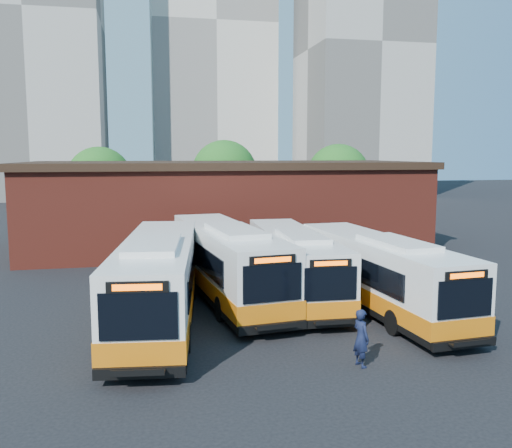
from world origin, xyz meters
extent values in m
plane|color=black|center=(0.00, 0.00, 0.00)|extent=(220.00, 220.00, 0.00)
cube|color=white|center=(-5.46, 2.06, 1.91)|extent=(4.23, 13.13, 3.06)
cube|color=orange|center=(-5.46, 2.06, 1.02)|extent=(4.29, 13.19, 0.75)
cube|color=black|center=(-5.46, 2.06, 0.48)|extent=(4.27, 13.18, 0.27)
cube|color=black|center=(-6.22, -4.38, 2.20)|extent=(2.32, 0.34, 1.45)
cube|color=black|center=(-6.22, -4.39, 3.10)|extent=(1.82, 0.28, 0.34)
cube|color=#FF5905|center=(-6.22, -4.43, 3.10)|extent=(1.44, 0.19, 0.19)
cube|color=black|center=(-6.23, -4.44, 0.48)|extent=(2.74, 0.47, 0.34)
cube|color=black|center=(-6.25, -4.69, 0.59)|extent=(1.60, 0.59, 0.06)
cube|color=black|center=(-6.28, -4.88, 0.67)|extent=(1.55, 0.22, 0.19)
cube|color=black|center=(-6.80, 2.65, 2.20)|extent=(1.23, 10.00, 1.13)
cube|color=black|center=(-4.02, 2.32, 2.20)|extent=(1.23, 10.00, 1.13)
cube|color=white|center=(-5.65, 0.46, 3.55)|extent=(2.38, 4.70, 0.24)
cylinder|color=black|center=(-7.12, -1.43, 0.54)|extent=(0.47, 1.11, 1.07)
cylinder|color=black|center=(-4.65, -1.72, 0.54)|extent=(0.47, 1.11, 1.07)
cylinder|color=black|center=(-6.29, 5.62, 0.54)|extent=(0.47, 1.11, 1.07)
cylinder|color=black|center=(-3.83, 5.33, 0.54)|extent=(0.47, 1.11, 1.07)
cube|color=white|center=(-2.13, 5.32, 1.89)|extent=(4.25, 13.04, 3.04)
cube|color=orange|center=(-2.13, 5.32, 1.01)|extent=(4.31, 13.10, 0.75)
cube|color=black|center=(-2.13, 5.32, 0.48)|extent=(4.30, 13.09, 0.27)
cube|color=black|center=(-1.35, -1.07, 2.19)|extent=(2.30, 0.34, 1.44)
cube|color=black|center=(-1.35, -1.08, 3.07)|extent=(1.81, 0.28, 0.34)
cube|color=#FF5905|center=(-1.34, -1.12, 3.07)|extent=(1.43, 0.20, 0.19)
cube|color=black|center=(-1.34, -1.13, 0.48)|extent=(2.72, 0.48, 0.34)
cube|color=black|center=(-1.31, -1.38, 0.59)|extent=(1.59, 0.59, 0.06)
cube|color=black|center=(-1.29, -1.57, 0.66)|extent=(1.54, 0.23, 0.19)
cube|color=black|center=(-3.56, 5.58, 2.19)|extent=(1.26, 9.92, 1.12)
cube|color=black|center=(-0.80, 5.91, 2.19)|extent=(1.26, 9.92, 1.12)
cube|color=white|center=(-1.94, 3.73, 3.52)|extent=(2.38, 4.67, 0.23)
cylinder|color=black|center=(-2.91, 1.57, 0.53)|extent=(0.47, 1.10, 1.07)
cylinder|color=black|center=(-0.47, 1.87, 0.53)|extent=(0.47, 1.10, 1.07)
cylinder|color=black|center=(-3.77, 8.56, 0.53)|extent=(0.47, 1.10, 1.07)
cylinder|color=black|center=(-1.32, 8.86, 0.53)|extent=(0.47, 1.10, 1.07)
cube|color=white|center=(1.18, 5.00, 1.73)|extent=(2.87, 11.79, 2.78)
cube|color=orange|center=(1.18, 5.00, 0.93)|extent=(2.92, 11.84, 0.68)
cube|color=black|center=(1.18, 5.00, 0.44)|extent=(2.91, 11.83, 0.24)
cube|color=black|center=(0.99, -0.88, 2.00)|extent=(2.12, 0.13, 1.32)
cube|color=black|center=(0.99, -0.89, 2.81)|extent=(1.66, 0.11, 0.31)
cube|color=#FF5905|center=(0.99, -0.93, 2.81)|extent=(1.32, 0.06, 0.18)
cube|color=black|center=(0.99, -0.94, 0.44)|extent=(2.49, 0.22, 0.31)
cube|color=black|center=(0.98, -1.17, 0.54)|extent=(1.43, 0.42, 0.06)
cube|color=black|center=(0.97, -1.34, 0.61)|extent=(1.42, 0.09, 0.18)
cube|color=black|center=(-0.08, 5.43, 2.00)|extent=(0.35, 9.13, 1.02)
cube|color=black|center=(2.46, 5.35, 2.00)|extent=(0.35, 9.13, 1.02)
cube|color=white|center=(1.13, 3.54, 3.22)|extent=(1.83, 4.15, 0.21)
cylinder|color=black|center=(-0.05, 1.72, 0.49)|extent=(0.34, 0.99, 0.98)
cylinder|color=black|center=(2.20, 1.65, 0.49)|extent=(0.34, 0.99, 0.98)
cylinder|color=black|center=(0.16, 8.16, 0.49)|extent=(0.34, 0.99, 0.98)
cylinder|color=black|center=(2.41, 8.08, 0.49)|extent=(0.34, 0.99, 0.98)
cube|color=white|center=(4.27, 1.97, 1.77)|extent=(3.51, 12.11, 2.84)
cube|color=orange|center=(4.27, 1.97, 0.95)|extent=(3.56, 12.17, 0.70)
cube|color=black|center=(4.27, 1.97, 0.45)|extent=(3.55, 12.16, 0.25)
cube|color=black|center=(4.76, -4.01, 2.04)|extent=(2.16, 0.24, 1.34)
cube|color=black|center=(4.76, -4.02, 2.87)|extent=(1.69, 0.20, 0.32)
cube|color=#FF5905|center=(4.76, -4.06, 2.87)|extent=(1.34, 0.13, 0.18)
cube|color=black|center=(4.76, -4.07, 0.45)|extent=(2.54, 0.35, 0.32)
cube|color=black|center=(4.78, -4.30, 0.55)|extent=(1.47, 0.49, 0.06)
cube|color=black|center=(4.79, -4.48, 0.62)|extent=(1.44, 0.16, 0.18)
cube|color=black|center=(2.94, 2.26, 2.04)|extent=(0.81, 9.29, 1.05)
cube|color=black|center=(5.52, 2.47, 2.04)|extent=(0.81, 9.29, 1.05)
cube|color=white|center=(4.39, 0.48, 3.29)|extent=(2.06, 4.31, 0.22)
cylinder|color=black|center=(3.40, -1.50, 0.50)|extent=(0.40, 1.02, 1.00)
cylinder|color=black|center=(5.69, -1.31, 0.50)|extent=(0.40, 1.02, 1.00)
cylinder|color=black|center=(2.86, 5.05, 0.50)|extent=(0.40, 1.02, 1.00)
cylinder|color=black|center=(5.15, 5.24, 0.50)|extent=(0.40, 1.02, 1.00)
imported|color=#111832|center=(0.92, -4.16, 0.97)|extent=(0.62, 0.80, 1.94)
cube|color=maroon|center=(0.00, 20.00, 3.00)|extent=(28.00, 12.00, 6.00)
cube|color=black|center=(0.00, 20.00, 6.15)|extent=(28.60, 12.60, 0.50)
cube|color=black|center=(3.00, 13.97, 1.20)|extent=(1.20, 0.08, 2.40)
cylinder|color=#382314|center=(-10.00, 32.00, 1.35)|extent=(0.36, 0.36, 2.70)
sphere|color=#195518|center=(-10.00, 32.00, 4.65)|extent=(6.00, 6.00, 6.00)
cylinder|color=#382314|center=(2.00, 34.00, 1.48)|extent=(0.36, 0.36, 2.95)
sphere|color=#195518|center=(2.00, 34.00, 5.08)|extent=(6.56, 6.56, 6.56)
cylinder|color=#382314|center=(13.00, 31.00, 1.40)|extent=(0.36, 0.36, 2.81)
sphere|color=#195518|center=(13.00, 31.00, 4.84)|extent=(6.24, 6.24, 6.24)
cube|color=#ACA79E|center=(-22.00, 72.00, 27.50)|extent=(20.00, 18.00, 55.00)
cube|color=beige|center=(7.00, 86.00, 30.00)|extent=(22.00, 20.00, 60.00)
cube|color=#ACA79E|center=(30.00, 68.00, 24.00)|extent=(18.00, 18.00, 48.00)
camera|label=1|loc=(-5.94, -20.27, 6.98)|focal=38.00mm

